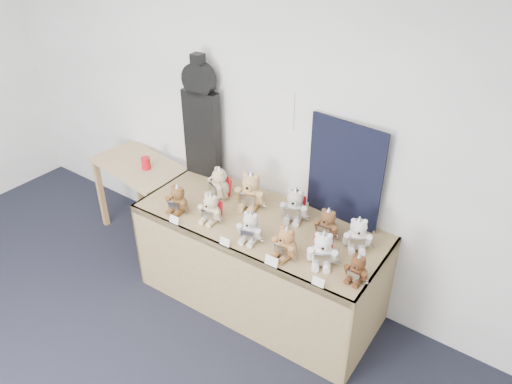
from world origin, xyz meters
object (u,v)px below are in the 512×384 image
Objects in this scene: red_cup at (146,163)px; teddy_back_centre_right at (295,206)px; guitar_case at (201,119)px; teddy_back_right at (327,224)px; teddy_front_centre at (251,228)px; teddy_back_centre_left at (251,191)px; display_table at (254,244)px; teddy_front_end at (357,269)px; teddy_front_right at (286,243)px; teddy_front_far_left at (178,200)px; teddy_front_far_right at (323,250)px; teddy_back_end at (358,235)px; side_table at (141,176)px; teddy_front_left at (211,209)px; teddy_back_left at (219,184)px.

red_cup is 1.55m from teddy_back_centre_right.
guitar_case reaches higher than teddy_back_right.
teddy_back_centre_left is (-0.26, 0.36, 0.03)m from teddy_front_centre.
display_table is 6.71× the size of teddy_back_centre_right.
teddy_front_right is at bearing -172.42° from teddy_front_end.
teddy_front_far_left is 0.87× the size of teddy_back_centre_right.
teddy_front_right is 1.04× the size of teddy_back_right.
teddy_front_far_left is 0.99m from teddy_front_right.
teddy_front_far_right is 0.32m from teddy_back_end.
red_cup is (-1.35, 0.18, 0.20)m from display_table.
teddy_front_centre is 1.18× the size of teddy_front_end.
side_table is at bearing 149.45° from teddy_front_far_left.
guitar_case is 4.17× the size of teddy_front_far_left.
teddy_front_left reaches higher than teddy_back_right.
teddy_back_centre_right is at bearing 168.52° from teddy_back_right.
red_cup is 0.43× the size of teddy_back_right.
teddy_front_centre is at bearing -172.46° from teddy_front_right.
teddy_front_far_left is 0.95× the size of teddy_front_right.
teddy_back_centre_left is (1.28, 0.01, 0.30)m from side_table.
display_table is at bearing 2.57° from teddy_back_left.
teddy_back_end is at bearing 18.77° from teddy_front_centre.
side_table is 0.99m from teddy_front_far_left.
teddy_front_left is at bearing -177.63° from teddy_front_end.
teddy_front_far_left is at bearing -85.99° from teddy_back_left.
teddy_back_left is at bearing 170.22° from teddy_back_centre_right.
teddy_back_left reaches higher than teddy_back_end.
teddy_back_centre_left is at bearing 128.88° from display_table.
guitar_case reaches higher than teddy_back_end.
guitar_case is at bearing 24.35° from side_table.
teddy_front_end is 1.40m from teddy_back_left.
teddy_front_right reaches higher than teddy_front_end.
side_table is 1.03m from teddy_back_left.
teddy_back_centre_right is (0.11, 0.41, 0.01)m from teddy_front_centre.
teddy_back_centre_left is at bearing 164.89° from teddy_front_end.
teddy_front_end reaches higher than side_table.
teddy_back_centre_left is (0.29, 0.04, 0.02)m from teddy_back_left.
teddy_front_far_left is at bearing -16.12° from side_table.
guitar_case is 1.11m from teddy_back_centre_right.
red_cup is 2.27m from teddy_front_end.
teddy_back_left is at bearing 6.37° from side_table.
teddy_front_end is at bearing -20.64° from guitar_case.
guitar_case is 4.73× the size of teddy_front_end.
teddy_back_centre_left is 0.38m from teddy_back_centre_right.
teddy_front_far_left reaches higher than teddy_front_end.
red_cup is at bearing 156.84° from teddy_front_centre.
teddy_back_centre_right is (0.50, 0.39, 0.01)m from teddy_front_left.
teddy_front_centre is at bearing -175.36° from teddy_front_end.
teddy_front_left is at bearing -50.04° from guitar_case.
guitar_case is 0.75m from teddy_front_far_left.
teddy_back_end is (1.34, 0.40, 0.01)m from teddy_front_far_left.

